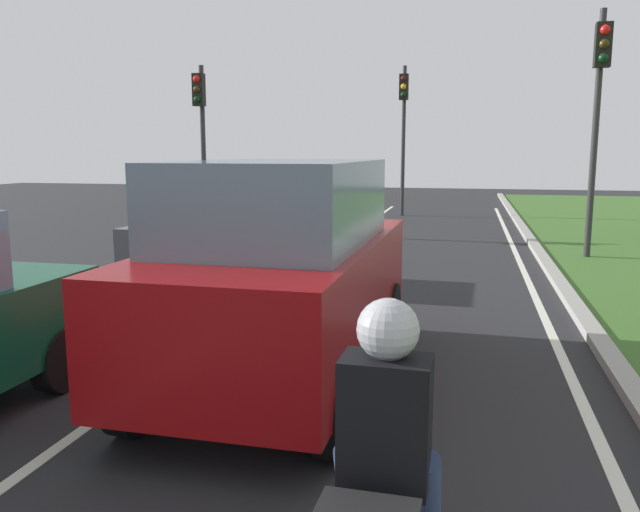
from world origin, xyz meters
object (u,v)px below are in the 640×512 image
(traffic_light_near_right, at_px, (599,95))
(traffic_light_overhead_left, at_px, (201,120))
(car_hatchback_far, at_px, (205,231))
(car_suv_ahead, at_px, (282,271))
(traffic_light_far_median, at_px, (404,116))
(rider_person, at_px, (386,417))

(traffic_light_near_right, relative_size, traffic_light_overhead_left, 1.11)
(car_hatchback_far, bearing_deg, car_suv_ahead, -57.41)
(traffic_light_overhead_left, bearing_deg, car_hatchback_far, -66.28)
(traffic_light_overhead_left, xyz_separation_m, traffic_light_far_median, (5.16, 6.13, 0.36))
(traffic_light_far_median, bearing_deg, car_hatchback_far, -101.13)
(rider_person, relative_size, traffic_light_far_median, 0.22)
(traffic_light_far_median, bearing_deg, traffic_light_overhead_left, -130.08)
(car_suv_ahead, distance_m, traffic_light_near_right, 10.00)
(traffic_light_near_right, distance_m, traffic_light_far_median, 10.01)
(rider_person, bearing_deg, traffic_light_far_median, 97.14)
(car_suv_ahead, height_order, car_hatchback_far, car_suv_ahead)
(car_hatchback_far, bearing_deg, traffic_light_far_median, 80.56)
(traffic_light_near_right, bearing_deg, traffic_light_overhead_left, 165.83)
(traffic_light_near_right, bearing_deg, traffic_light_far_median, 119.81)
(traffic_light_near_right, height_order, traffic_light_far_median, traffic_light_far_median)
(traffic_light_near_right, bearing_deg, car_hatchback_far, -153.76)
(rider_person, height_order, traffic_light_far_median, traffic_light_far_median)
(car_hatchback_far, xyz_separation_m, rider_person, (4.48, -8.39, 0.31))
(car_suv_ahead, bearing_deg, traffic_light_overhead_left, 117.82)
(car_hatchback_far, relative_size, rider_person, 3.22)
(car_suv_ahead, xyz_separation_m, traffic_light_near_right, (4.41, 8.66, 2.37))
(car_suv_ahead, distance_m, car_hatchback_far, 5.85)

